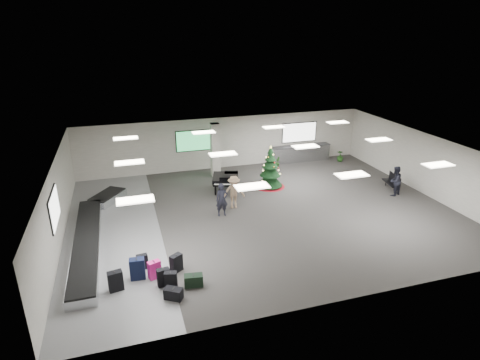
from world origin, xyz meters
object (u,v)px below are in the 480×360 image
object	(u,v)px
baggage_carousel	(92,232)
bench	(392,181)
potted_plant_left	(277,162)
grand_piano	(226,179)
service_counter	(300,153)
traveler_a	(222,200)
traveler_bench	(395,181)
traveler_b	(234,192)
pink_suitcase	(154,270)
christmas_tree	(270,173)
potted_plant_right	(340,156)

from	to	relation	value
baggage_carousel	bench	bearing A→B (deg)	3.01
potted_plant_left	grand_piano	bearing A→B (deg)	-146.36
service_counter	potted_plant_left	size ratio (longest dim) A/B	5.68
bench	traveler_a	distance (m)	9.79
bench	traveler_bench	world-z (taller)	traveler_bench
baggage_carousel	traveler_b	world-z (taller)	traveler_b
pink_suitcase	traveler_a	xyz separation A→B (m)	(3.59, 4.21, 0.46)
christmas_tree	traveler_a	world-z (taller)	christmas_tree
christmas_tree	potted_plant_right	distance (m)	6.69
service_counter	traveler_a	bearing A→B (deg)	-137.80
traveler_b	potted_plant_left	bearing A→B (deg)	55.07
grand_piano	traveler_a	distance (m)	3.01
service_counter	bench	size ratio (longest dim) A/B	2.94
bench	traveler_b	bearing A→B (deg)	-170.02
potted_plant_right	traveler_a	bearing A→B (deg)	-149.81
bench	pink_suitcase	bearing A→B (deg)	-149.46
christmas_tree	bench	bearing A→B (deg)	-20.22
christmas_tree	traveler_bench	size ratio (longest dim) A/B	1.50
traveler_b	baggage_carousel	bearing A→B (deg)	-165.06
pink_suitcase	traveler_a	size ratio (longest dim) A/B	0.44
traveler_bench	pink_suitcase	bearing A→B (deg)	-4.23
bench	potted_plant_left	size ratio (longest dim) A/B	1.93
pink_suitcase	potted_plant_left	world-z (taller)	potted_plant_left
grand_piano	traveler_bench	distance (m)	8.95
service_counter	bench	distance (m)	6.53
traveler_a	traveler_b	distance (m)	1.02
traveler_bench	potted_plant_left	size ratio (longest dim) A/B	2.25
service_counter	bench	xyz separation A→B (m)	(2.77, -5.91, -0.08)
traveler_bench	potted_plant_right	bearing A→B (deg)	-113.16
bench	traveler_bench	xyz separation A→B (m)	(-0.46, -0.76, 0.33)
traveler_bench	potted_plant_right	xyz separation A→B (m)	(0.22, 5.88, -0.44)
baggage_carousel	potted_plant_left	xyz separation A→B (m)	(10.91, 5.98, 0.14)
pink_suitcase	grand_piano	bearing A→B (deg)	38.15
service_counter	grand_piano	xyz separation A→B (m)	(-6.05, -3.49, 0.16)
christmas_tree	grand_piano	bearing A→B (deg)	177.69
traveler_b	traveler_bench	world-z (taller)	traveler_b
baggage_carousel	traveler_b	distance (m)	6.73
baggage_carousel	potted_plant_left	bearing A→B (deg)	28.75
christmas_tree	potted_plant_right	size ratio (longest dim) A/B	3.28
grand_piano	bench	world-z (taller)	grand_piano
pink_suitcase	christmas_tree	xyz separation A→B (m)	(7.07, 6.96, 0.48)
baggage_carousel	grand_piano	world-z (taller)	grand_piano
pink_suitcase	bench	world-z (taller)	bench
grand_piano	traveler_a	size ratio (longest dim) A/B	1.27
christmas_tree	traveler_bench	bearing A→B (deg)	-27.85
traveler_bench	potted_plant_left	xyz separation A→B (m)	(-4.25, 5.93, -0.45)
potted_plant_left	traveler_b	bearing A→B (deg)	-130.94
service_counter	traveler_bench	size ratio (longest dim) A/B	2.52
grand_piano	traveler_bench	xyz separation A→B (m)	(8.36, -3.18, 0.10)
grand_piano	traveler_b	xyz separation A→B (m)	(-0.17, -2.20, 0.13)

